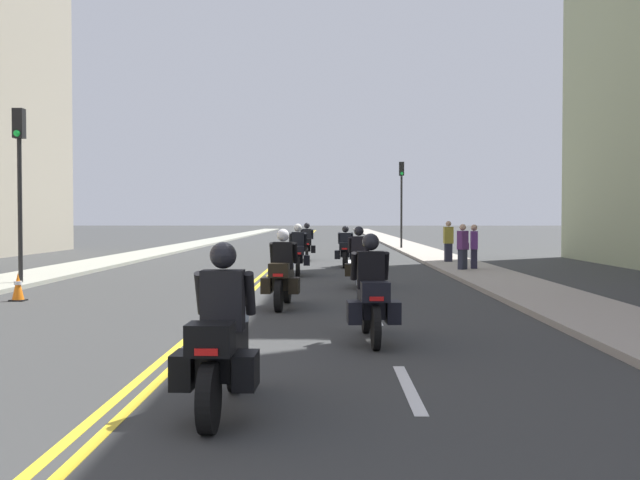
# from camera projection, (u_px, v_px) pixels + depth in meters

# --- Properties ---
(ground_plane) EXTENTS (264.00, 264.00, 0.00)m
(ground_plane) POSITION_uv_depth(u_px,v_px,m) (296.00, 247.00, 48.35)
(ground_plane) COLOR #343535
(sidewalk_left) EXTENTS (2.27, 144.00, 0.12)m
(sidewalk_left) POSITION_uv_depth(u_px,v_px,m) (186.00, 246.00, 48.43)
(sidewalk_left) COLOR #97988A
(sidewalk_left) RESTS_ON ground
(sidewalk_right) EXTENTS (2.27, 144.00, 0.12)m
(sidewalk_right) POSITION_uv_depth(u_px,v_px,m) (407.00, 246.00, 48.27)
(sidewalk_right) COLOR #A1988B
(sidewalk_right) RESTS_ON ground
(centreline_yellow_inner) EXTENTS (0.12, 132.00, 0.01)m
(centreline_yellow_inner) POSITION_uv_depth(u_px,v_px,m) (295.00, 247.00, 48.35)
(centreline_yellow_inner) COLOR yellow
(centreline_yellow_inner) RESTS_ON ground
(centreline_yellow_outer) EXTENTS (0.12, 132.00, 0.01)m
(centreline_yellow_outer) POSITION_uv_depth(u_px,v_px,m) (298.00, 247.00, 48.35)
(centreline_yellow_outer) COLOR yellow
(centreline_yellow_outer) RESTS_ON ground
(lane_dashes_white) EXTENTS (0.14, 56.40, 0.01)m
(lane_dashes_white) POSITION_uv_depth(u_px,v_px,m) (352.00, 266.00, 29.33)
(lane_dashes_white) COLOR silver
(lane_dashes_white) RESTS_ON ground
(motorcycle_0) EXTENTS (0.77, 2.22, 1.64)m
(motorcycle_0) POSITION_uv_depth(u_px,v_px,m) (222.00, 346.00, 7.23)
(motorcycle_0) COLOR black
(motorcycle_0) RESTS_ON ground
(motorcycle_1) EXTENTS (0.78, 2.25, 1.63)m
(motorcycle_1) POSITION_uv_depth(u_px,v_px,m) (371.00, 298.00, 11.37)
(motorcycle_1) COLOR black
(motorcycle_1) RESTS_ON ground
(motorcycle_2) EXTENTS (0.78, 2.24, 1.64)m
(motorcycle_2) POSITION_uv_depth(u_px,v_px,m) (282.00, 276.00, 15.70)
(motorcycle_2) COLOR black
(motorcycle_2) RESTS_ON ground
(motorcycle_3) EXTENTS (0.77, 2.09, 1.64)m
(motorcycle_3) POSITION_uv_depth(u_px,v_px,m) (359.00, 263.00, 20.32)
(motorcycle_3) COLOR black
(motorcycle_3) RESTS_ON ground
(motorcycle_4) EXTENTS (0.78, 2.14, 1.68)m
(motorcycle_4) POSITION_uv_depth(u_px,v_px,m) (298.00, 255.00, 24.56)
(motorcycle_4) COLOR black
(motorcycle_4) RESTS_ON ground
(motorcycle_5) EXTENTS (0.78, 2.15, 1.57)m
(motorcycle_5) POSITION_uv_depth(u_px,v_px,m) (345.00, 250.00, 28.75)
(motorcycle_5) COLOR black
(motorcycle_5) RESTS_ON ground
(motorcycle_6) EXTENTS (0.77, 2.28, 1.65)m
(motorcycle_6) POSITION_uv_depth(u_px,v_px,m) (307.00, 245.00, 33.39)
(motorcycle_6) COLOR black
(motorcycle_6) RESTS_ON ground
(traffic_cone_0) EXTENTS (0.33, 0.33, 0.63)m
(traffic_cone_0) POSITION_uv_depth(u_px,v_px,m) (18.00, 287.00, 17.05)
(traffic_cone_0) COLOR black
(traffic_cone_0) RESTS_ON ground
(traffic_light_near) EXTENTS (0.28, 0.38, 4.81)m
(traffic_light_near) POSITION_uv_depth(u_px,v_px,m) (19.00, 165.00, 20.51)
(traffic_light_near) COLOR black
(traffic_light_near) RESTS_ON ground
(traffic_light_far) EXTENTS (0.28, 0.38, 5.11)m
(traffic_light_far) POSITION_uv_depth(u_px,v_px,m) (402.00, 190.00, 44.16)
(traffic_light_far) COLOR black
(traffic_light_far) RESTS_ON ground
(pedestrian_0) EXTENTS (0.39, 0.27, 1.74)m
(pedestrian_0) POSITION_uv_depth(u_px,v_px,m) (448.00, 242.00, 30.25)
(pedestrian_0) COLOR #242535
(pedestrian_0) RESTS_ON ground
(pedestrian_1) EXTENTS (0.25, 0.38, 1.64)m
(pedestrian_1) POSITION_uv_depth(u_px,v_px,m) (474.00, 248.00, 26.12)
(pedestrian_1) COLOR #29273A
(pedestrian_1) RESTS_ON ground
(pedestrian_2) EXTENTS (0.46, 0.45, 1.66)m
(pedestrian_2) POSITION_uv_depth(u_px,v_px,m) (463.00, 248.00, 25.69)
(pedestrian_2) COLOR #272B3A
(pedestrian_2) RESTS_ON ground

